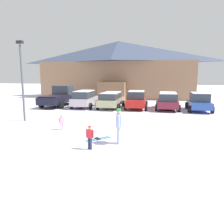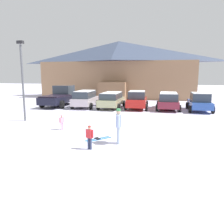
{
  "view_description": "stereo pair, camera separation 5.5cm",
  "coord_description": "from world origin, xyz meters",
  "px_view_note": "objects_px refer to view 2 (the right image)",
  "views": [
    {
      "loc": [
        3.0,
        -5.58,
        3.13
      ],
      "look_at": [
        0.27,
        5.53,
        1.27
      ],
      "focal_mm": 35.0,
      "sensor_mm": 36.0,
      "label": 1
    },
    {
      "loc": [
        3.06,
        -5.57,
        3.13
      ],
      "look_at": [
        0.27,
        5.53,
        1.27
      ],
      "focal_mm": 35.0,
      "sensor_mm": 36.0,
      "label": 2
    }
  ],
  "objects_px": {
    "parked_maroon_van": "(168,100)",
    "pickup_truck": "(61,96)",
    "parked_beige_suv": "(112,99)",
    "parked_red_sedan": "(137,100)",
    "parked_blue_hatchback": "(200,102)",
    "skier_adult_in_blue_parka": "(118,124)",
    "ski_lodge": "(119,69)",
    "pair_of_skis": "(98,139)",
    "skier_child_in_pink_snowsuit": "(62,122)",
    "skier_child_in_red_jacket": "(90,136)",
    "lamp_post": "(22,77)",
    "parked_silver_wagon": "(85,98)"
  },
  "relations": [
    {
      "from": "parked_silver_wagon",
      "to": "pair_of_skis",
      "type": "height_order",
      "value": "parked_silver_wagon"
    },
    {
      "from": "ski_lodge",
      "to": "skier_child_in_pink_snowsuit",
      "type": "height_order",
      "value": "ski_lodge"
    },
    {
      "from": "parked_silver_wagon",
      "to": "skier_child_in_red_jacket",
      "type": "relative_size",
      "value": 4.36
    },
    {
      "from": "parked_red_sedan",
      "to": "parked_blue_hatchback",
      "type": "height_order",
      "value": "parked_red_sedan"
    },
    {
      "from": "skier_child_in_red_jacket",
      "to": "parked_maroon_van",
      "type": "bearing_deg",
      "value": 75.45
    },
    {
      "from": "parked_beige_suv",
      "to": "pickup_truck",
      "type": "height_order",
      "value": "pickup_truck"
    },
    {
      "from": "parked_beige_suv",
      "to": "parked_maroon_van",
      "type": "xyz_separation_m",
      "value": [
        5.5,
        0.39,
        0.02
      ]
    },
    {
      "from": "parked_maroon_van",
      "to": "parked_blue_hatchback",
      "type": "distance_m",
      "value": 2.8
    },
    {
      "from": "parked_silver_wagon",
      "to": "parked_beige_suv",
      "type": "bearing_deg",
      "value": 2.81
    },
    {
      "from": "parked_red_sedan",
      "to": "skier_adult_in_blue_parka",
      "type": "bearing_deg",
      "value": -86.65
    },
    {
      "from": "lamp_post",
      "to": "pair_of_skis",
      "type": "bearing_deg",
      "value": -26.28
    },
    {
      "from": "lamp_post",
      "to": "parked_maroon_van",
      "type": "bearing_deg",
      "value": 39.21
    },
    {
      "from": "pickup_truck",
      "to": "skier_child_in_pink_snowsuit",
      "type": "xyz_separation_m",
      "value": [
        5.2,
        -10.02,
        -0.49
      ]
    },
    {
      "from": "skier_child_in_red_jacket",
      "to": "skier_child_in_pink_snowsuit",
      "type": "height_order",
      "value": "skier_child_in_red_jacket"
    },
    {
      "from": "pickup_truck",
      "to": "pair_of_skis",
      "type": "distance_m",
      "value": 13.89
    },
    {
      "from": "skier_adult_in_blue_parka",
      "to": "pickup_truck",
      "type": "bearing_deg",
      "value": 127.35
    },
    {
      "from": "parked_blue_hatchback",
      "to": "skier_adult_in_blue_parka",
      "type": "distance_m",
      "value": 12.5
    },
    {
      "from": "ski_lodge",
      "to": "skier_child_in_pink_snowsuit",
      "type": "xyz_separation_m",
      "value": [
        1.27,
        -21.6,
        -3.74
      ]
    },
    {
      "from": "parked_maroon_van",
      "to": "skier_child_in_red_jacket",
      "type": "relative_size",
      "value": 4.31
    },
    {
      "from": "parked_red_sedan",
      "to": "lamp_post",
      "type": "bearing_deg",
      "value": -131.19
    },
    {
      "from": "ski_lodge",
      "to": "pair_of_skis",
      "type": "relative_size",
      "value": 17.83
    },
    {
      "from": "parked_red_sedan",
      "to": "pair_of_skis",
      "type": "distance_m",
      "value": 11.19
    },
    {
      "from": "parked_blue_hatchback",
      "to": "skier_child_in_red_jacket",
      "type": "xyz_separation_m",
      "value": [
        -6.11,
        -12.53,
        -0.25
      ]
    },
    {
      "from": "skier_child_in_pink_snowsuit",
      "to": "parked_silver_wagon",
      "type": "bearing_deg",
      "value": 102.76
    },
    {
      "from": "lamp_post",
      "to": "parked_blue_hatchback",
      "type": "bearing_deg",
      "value": 31.47
    },
    {
      "from": "parked_silver_wagon",
      "to": "lamp_post",
      "type": "xyz_separation_m",
      "value": [
        -1.68,
        -7.58,
        2.19
      ]
    },
    {
      "from": "parked_beige_suv",
      "to": "lamp_post",
      "type": "relative_size",
      "value": 0.84
    },
    {
      "from": "parked_maroon_van",
      "to": "parked_blue_hatchback",
      "type": "bearing_deg",
      "value": -6.64
    },
    {
      "from": "parked_blue_hatchback",
      "to": "skier_child_in_pink_snowsuit",
      "type": "xyz_separation_m",
      "value": [
        -8.9,
        -9.62,
        -0.34
      ]
    },
    {
      "from": "parked_beige_suv",
      "to": "pair_of_skis",
      "type": "xyz_separation_m",
      "value": [
        2.05,
        -10.92,
        -0.84
      ]
    },
    {
      "from": "lamp_post",
      "to": "parked_beige_suv",
      "type": "bearing_deg",
      "value": 60.08
    },
    {
      "from": "skier_child_in_red_jacket",
      "to": "lamp_post",
      "type": "height_order",
      "value": "lamp_post"
    },
    {
      "from": "parked_silver_wagon",
      "to": "skier_adult_in_blue_parka",
      "type": "xyz_separation_m",
      "value": [
        5.95,
        -11.22,
        0.02
      ]
    },
    {
      "from": "parked_beige_suv",
      "to": "pickup_truck",
      "type": "bearing_deg",
      "value": 175.34
    },
    {
      "from": "parked_beige_suv",
      "to": "parked_red_sedan",
      "type": "distance_m",
      "value": 2.52
    },
    {
      "from": "skier_child_in_pink_snowsuit",
      "to": "lamp_post",
      "type": "xyz_separation_m",
      "value": [
        -3.81,
        1.83,
        2.61
      ]
    },
    {
      "from": "skier_child_in_pink_snowsuit",
      "to": "pickup_truck",
      "type": "bearing_deg",
      "value": 117.44
    },
    {
      "from": "skier_child_in_red_jacket",
      "to": "lamp_post",
      "type": "relative_size",
      "value": 0.19
    },
    {
      "from": "pickup_truck",
      "to": "pair_of_skis",
      "type": "bearing_deg",
      "value": -55.33
    },
    {
      "from": "parked_red_sedan",
      "to": "parked_maroon_van",
      "type": "height_order",
      "value": "parked_red_sedan"
    },
    {
      "from": "parked_maroon_van",
      "to": "pickup_truck",
      "type": "xyz_separation_m",
      "value": [
        -11.33,
        0.08,
        0.12
      ]
    },
    {
      "from": "parked_beige_suv",
      "to": "pair_of_skis",
      "type": "relative_size",
      "value": 3.66
    },
    {
      "from": "parked_maroon_van",
      "to": "parked_red_sedan",
      "type": "bearing_deg",
      "value": -176.89
    },
    {
      "from": "ski_lodge",
      "to": "skier_child_in_pink_snowsuit",
      "type": "relative_size",
      "value": 25.41
    },
    {
      "from": "parked_beige_suv",
      "to": "skier_child_in_red_jacket",
      "type": "height_order",
      "value": "parked_beige_suv"
    },
    {
      "from": "ski_lodge",
      "to": "parked_beige_suv",
      "type": "relative_size",
      "value": 4.87
    },
    {
      "from": "ski_lodge",
      "to": "skier_adult_in_blue_parka",
      "type": "distance_m",
      "value": 24.18
    },
    {
      "from": "parked_maroon_van",
      "to": "skier_adult_in_blue_parka",
      "type": "bearing_deg",
      "value": -101.1
    },
    {
      "from": "parked_silver_wagon",
      "to": "skier_child_in_red_jacket",
      "type": "distance_m",
      "value": 13.27
    },
    {
      "from": "parked_beige_suv",
      "to": "ski_lodge",
      "type": "bearing_deg",
      "value": 98.94
    }
  ]
}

